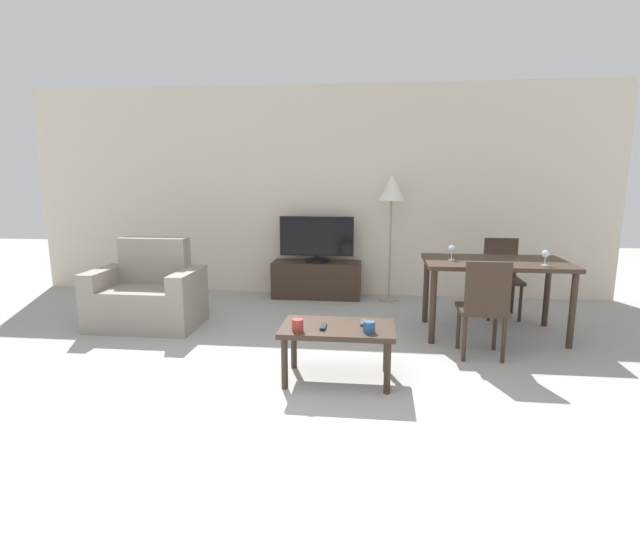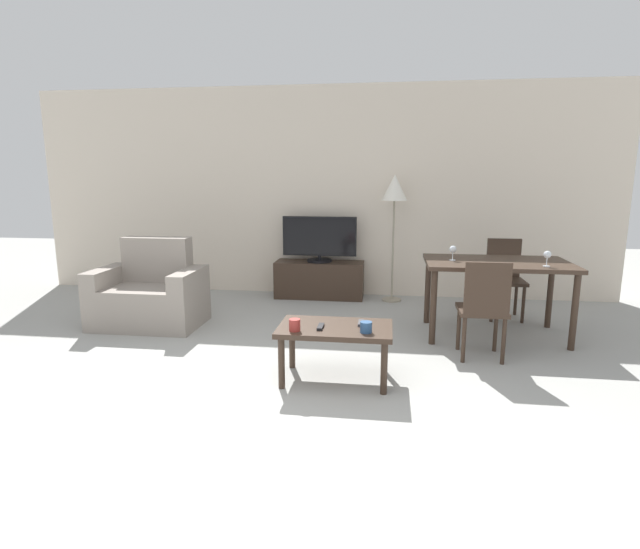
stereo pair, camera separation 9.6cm
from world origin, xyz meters
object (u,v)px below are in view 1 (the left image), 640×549
(tv, at_px, (317,239))
(coffee_table, at_px, (338,333))
(dining_chair_far, at_px, (501,273))
(remote_primary, at_px, (363,323))
(armchair, at_px, (148,296))
(tv_stand, at_px, (317,280))
(wine_glass_left, at_px, (452,250))
(cup_white_near, at_px, (298,325))
(floor_lamp, at_px, (392,194))
(wine_glass_center, at_px, (545,255))
(dining_table, at_px, (495,269))
(dining_chair_near, at_px, (484,304))
(cup_colored_far, at_px, (369,327))
(remote_secondary, at_px, (323,327))

(tv, height_order, coffee_table, tv)
(dining_chair_far, xyz_separation_m, remote_primary, (-1.49, -1.97, -0.04))
(armchair, distance_m, tv, 2.21)
(tv_stand, height_order, wine_glass_left, wine_glass_left)
(cup_white_near, bearing_deg, remote_primary, 26.49)
(tv, bearing_deg, cup_white_near, -85.85)
(armchair, relative_size, cup_white_near, 12.21)
(coffee_table, height_order, floor_lamp, floor_lamp)
(dining_chair_far, bearing_deg, floor_lamp, 155.63)
(wine_glass_center, bearing_deg, dining_table, 146.54)
(armchair, relative_size, wine_glass_left, 7.51)
(coffee_table, relative_size, remote_primary, 5.78)
(coffee_table, bearing_deg, cup_white_near, -150.86)
(dining_chair_near, relative_size, wine_glass_center, 5.98)
(cup_colored_far, bearing_deg, tv, 104.67)
(dining_table, bearing_deg, tv, 145.34)
(floor_lamp, distance_m, cup_colored_far, 2.87)
(dining_chair_far, bearing_deg, armchair, -167.66)
(tv_stand, xyz_separation_m, remote_primary, (0.68, -2.58, 0.21))
(tv_stand, xyz_separation_m, remote_secondary, (0.38, -2.72, 0.21))
(dining_chair_near, bearing_deg, remote_primary, -152.55)
(tv_stand, relative_size, remote_secondary, 7.60)
(tv, bearing_deg, dining_chair_far, -15.83)
(dining_table, distance_m, wine_glass_left, 0.47)
(remote_primary, bearing_deg, cup_colored_far, -76.59)
(armchair, xyz_separation_m, remote_secondary, (2.00, -1.28, 0.13))
(tv, distance_m, cup_white_near, 2.84)
(tv, distance_m, cup_colored_far, 2.89)
(armchair, relative_size, coffee_table, 1.26)
(tv, relative_size, dining_chair_near, 1.09)
(dining_chair_near, distance_m, cup_white_near, 1.67)
(tv_stand, bearing_deg, wine_glass_center, -34.51)
(tv_stand, bearing_deg, dining_chair_near, -50.57)
(coffee_table, bearing_deg, wine_glass_center, 30.51)
(coffee_table, distance_m, cup_colored_far, 0.29)
(cup_white_near, bearing_deg, coffee_table, 29.14)
(tv_stand, height_order, wine_glass_center, wine_glass_center)
(cup_white_near, bearing_deg, wine_glass_left, 48.44)
(wine_glass_left, distance_m, wine_glass_center, 0.84)
(armchair, bearing_deg, cup_colored_far, -29.75)
(dining_table, bearing_deg, tv_stand, 145.29)
(dining_chair_far, height_order, cup_white_near, dining_chair_far)
(coffee_table, height_order, dining_table, dining_table)
(dining_table, xyz_separation_m, cup_colored_far, (-1.20, -1.45, -0.18))
(dining_table, distance_m, floor_lamp, 1.76)
(remote_primary, bearing_deg, dining_chair_far, 52.83)
(tv, relative_size, floor_lamp, 0.60)
(cup_white_near, bearing_deg, tv_stand, 94.15)
(wine_glass_left, bearing_deg, dining_chair_far, 47.87)
(coffee_table, relative_size, floor_lamp, 0.55)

